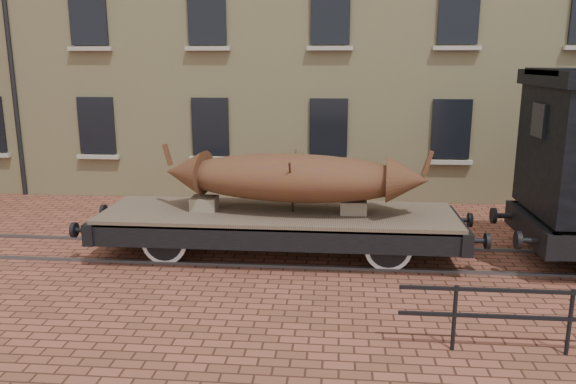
{
  "coord_description": "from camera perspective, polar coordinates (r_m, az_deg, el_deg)",
  "views": [
    {
      "loc": [
        1.28,
        -11.42,
        4.11
      ],
      "look_at": [
        0.21,
        0.5,
        1.3
      ],
      "focal_mm": 35.0,
      "sensor_mm": 36.0,
      "label": 1
    }
  ],
  "objects": [
    {
      "name": "ground",
      "position": [
        12.21,
        -1.2,
        -6.47
      ],
      "size": [
        90.0,
        90.0,
        0.0
      ],
      "primitive_type": "plane",
      "color": "brown"
    },
    {
      "name": "rail_track",
      "position": [
        12.2,
        -1.2,
        -6.33
      ],
      "size": [
        30.0,
        1.52,
        0.06
      ],
      "color": "#59595E",
      "rests_on": "ground"
    },
    {
      "name": "flatcar_wagon",
      "position": [
        11.96,
        -1.02,
        -2.9
      ],
      "size": [
        8.41,
        2.28,
        1.27
      ],
      "color": "brown",
      "rests_on": "ground"
    },
    {
      "name": "iron_boat",
      "position": [
        11.71,
        0.48,
        1.49
      ],
      "size": [
        5.65,
        1.94,
        1.39
      ],
      "color": "#543417",
      "rests_on": "flatcar_wagon"
    }
  ]
}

